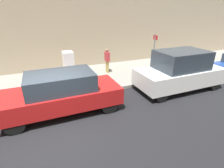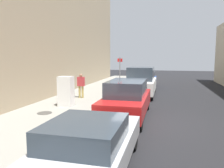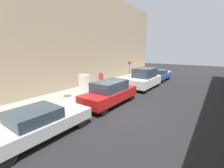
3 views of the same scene
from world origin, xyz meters
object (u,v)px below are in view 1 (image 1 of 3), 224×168
object	(u,v)px
parked_van_white	(180,71)
parked_suv_red	(62,93)
street_sign_post	(154,55)
discarded_refrigerator	(69,65)
pedestrian_walking_far	(107,59)

from	to	relation	value
parked_van_white	parked_suv_red	bearing A→B (deg)	-90.00
street_sign_post	parked_van_white	distance (m)	1.73
discarded_refrigerator	parked_van_white	distance (m)	6.33
pedestrian_walking_far	parked_van_white	distance (m)	4.56
parked_suv_red	parked_van_white	bearing A→B (deg)	90.00
pedestrian_walking_far	street_sign_post	bearing A→B (deg)	13.14
parked_suv_red	parked_van_white	xyz separation A→B (m)	(0.00, 6.15, 0.14)
street_sign_post	parked_suv_red	bearing A→B (deg)	-74.96
discarded_refrigerator	street_sign_post	distance (m)	5.04
discarded_refrigerator	parked_suv_red	xyz separation A→B (m)	(3.54, -0.91, -0.07)
street_sign_post	pedestrian_walking_far	bearing A→B (deg)	-137.38
street_sign_post	parked_van_white	size ratio (longest dim) A/B	0.57
discarded_refrigerator	parked_van_white	xyz separation A→B (m)	(3.54, 5.24, 0.07)
street_sign_post	parked_van_white	xyz separation A→B (m)	(1.47, 0.70, -0.60)
street_sign_post	parked_suv_red	size ratio (longest dim) A/B	0.56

